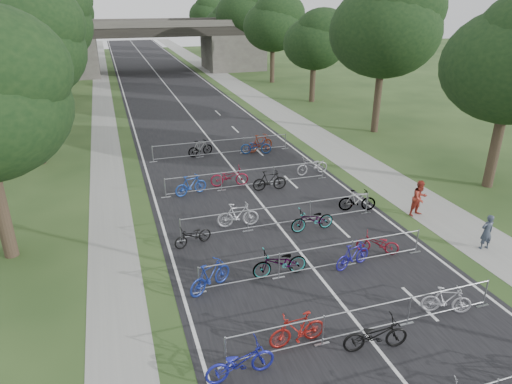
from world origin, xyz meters
TOP-DOWN VIEW (x-y plane):
  - road at (0.00, 50.00)m, footprint 11.00×140.00m
  - sidewalk_right at (8.00, 50.00)m, footprint 3.00×140.00m
  - sidewalk_left at (-7.50, 50.00)m, footprint 2.00×140.00m
  - lane_markings at (0.00, 50.00)m, footprint 0.12×140.00m
  - overpass_bridge at (0.00, 65.00)m, footprint 31.00×8.00m
  - tree_left_1 at (-11.39, 27.93)m, footprint 7.56×7.56m
  - tree_right_1 at (13.11, 27.93)m, footprint 8.18×8.18m
  - tree_left_2 at (-11.39, 39.93)m, footprint 8.40×8.40m
  - tree_right_2 at (13.11, 39.93)m, footprint 6.16×6.16m
  - tree_left_3 at (-11.39, 51.93)m, footprint 6.72×6.72m
  - tree_right_3 at (13.11, 51.93)m, footprint 7.17×7.17m
  - tree_left_4 at (-11.39, 63.93)m, footprint 7.56×7.56m
  - tree_right_4 at (13.11, 63.93)m, footprint 8.18×8.18m
  - tree_left_5 at (-11.39, 75.93)m, footprint 8.40×8.40m
  - tree_right_5 at (13.11, 75.93)m, footprint 6.16×6.16m
  - tree_left_6 at (-11.39, 87.93)m, footprint 6.72×6.72m
  - tree_right_6 at (13.11, 87.93)m, footprint 7.17×7.17m
  - barrier_row_2 at (0.00, 7.20)m, footprint 9.70×0.08m
  - barrier_row_3 at (0.00, 11.00)m, footprint 9.70×0.08m
  - barrier_row_4 at (0.00, 15.00)m, footprint 9.70×0.08m
  - barrier_row_5 at (0.00, 20.00)m, footprint 9.70×0.08m
  - barrier_row_6 at (0.00, 26.00)m, footprint 9.70×0.08m
  - bike_8 at (-4.30, 6.74)m, footprint 2.09×0.85m
  - bike_9 at (-2.26, 7.46)m, footprint 1.89×0.61m
  - bike_10 at (-0.11, 6.53)m, footprint 2.12×0.99m
  - bike_11 at (3.10, 7.32)m, footprint 1.73×1.08m
  - bike_12 at (-4.17, 11.07)m, footprint 1.95×1.44m
  - bike_13 at (-1.44, 11.14)m, footprint 2.18×0.79m
  - bike_14 at (1.51, 10.84)m, footprint 1.83×0.97m
  - bike_15 at (3.02, 11.46)m, footprint 1.80×1.42m
  - bike_16 at (-4.16, 14.49)m, footprint 1.84×1.10m
  - bike_17 at (-1.84, 15.59)m, footprint 2.01×0.79m
  - bike_18 at (1.28, 14.15)m, footprint 2.09×0.76m
  - bike_19 at (4.30, 15.41)m, footprint 1.93×1.01m
  - bike_20 at (-3.23, 19.97)m, footprint 1.93×1.01m
  - bike_21 at (-0.93, 20.53)m, footprint 2.23×1.05m
  - bike_22 at (1.01, 19.23)m, footprint 1.94×0.70m
  - bike_23 at (4.30, 20.77)m, footprint 2.08×0.85m
  - bike_25 at (-1.42, 26.28)m, footprint 1.88×0.99m
  - bike_26 at (2.28, 25.54)m, footprint 2.20×1.21m
  - bike_27 at (2.73, 25.97)m, footprint 2.09×1.13m
  - pedestrian_a at (7.57, 10.40)m, footprint 0.60×0.42m
  - pedestrian_b at (6.89, 14.02)m, footprint 0.99×0.83m

SIDE VIEW (x-z plane):
  - lane_markings at x=0.00m, z-range 0.00..0.00m
  - road at x=0.00m, z-range 0.00..0.01m
  - sidewalk_right at x=8.00m, z-range 0.00..0.01m
  - sidewalk_left at x=-7.50m, z-range 0.00..0.01m
  - bike_15 at x=3.02m, z-range 0.00..0.91m
  - bike_16 at x=-4.16m, z-range 0.00..0.92m
  - bike_11 at x=3.10m, z-range 0.00..1.01m
  - bike_14 at x=1.51m, z-range 0.00..1.06m
  - bike_23 at x=4.30m, z-range 0.00..1.07m
  - bike_10 at x=-0.11m, z-range 0.00..1.07m
  - bike_8 at x=-4.30m, z-range 0.00..1.08m
  - bike_25 at x=-1.42m, z-range 0.00..1.08m
  - barrier_row_2 at x=0.00m, z-range 0.00..1.10m
  - barrier_row_3 at x=0.00m, z-range 0.00..1.10m
  - barrier_row_4 at x=0.00m, z-range 0.00..1.10m
  - barrier_row_5 at x=0.00m, z-range 0.00..1.10m
  - barrier_row_6 at x=0.00m, z-range 0.00..1.10m
  - bike_18 at x=1.28m, z-range 0.00..1.09m
  - bike_26 at x=2.28m, z-range 0.00..1.10m
  - bike_20 at x=-3.23m, z-range 0.00..1.12m
  - bike_19 at x=4.30m, z-range 0.00..1.12m
  - bike_9 at x=-2.26m, z-range 0.00..1.12m
  - bike_21 at x=-0.93m, z-range 0.00..1.13m
  - bike_13 at x=-1.44m, z-range 0.00..1.14m
  - bike_22 at x=1.01m, z-range 0.00..1.14m
  - bike_12 at x=-4.17m, z-range 0.00..1.16m
  - bike_17 at x=-1.84m, z-range 0.00..1.18m
  - bike_27 at x=2.73m, z-range 0.00..1.21m
  - pedestrian_a at x=7.57m, z-range 0.00..1.58m
  - pedestrian_b at x=6.89m, z-range 0.00..1.80m
  - overpass_bridge at x=0.00m, z-range 0.01..7.06m
  - tree_right_2 at x=13.11m, z-range 1.25..10.64m
  - tree_right_5 at x=13.11m, z-range 1.25..10.64m
  - tree_left_3 at x=-11.39m, z-range 1.36..11.61m
  - tree_left_6 at x=-11.39m, z-range 1.36..11.61m
  - tree_right_3 at x=13.11m, z-range 1.46..12.39m
  - tree_right_6 at x=13.11m, z-range 1.46..12.39m
  - tree_left_1 at x=-11.39m, z-range 1.54..13.07m
  - tree_left_4 at x=-11.39m, z-range 1.54..13.07m
  - tree_right_1 at x=13.11m, z-range 1.67..14.13m
  - tree_right_4 at x=13.11m, z-range 1.67..14.13m
  - tree_left_2 at x=-11.39m, z-range 1.71..14.52m
  - tree_left_5 at x=-11.39m, z-range 1.71..14.52m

